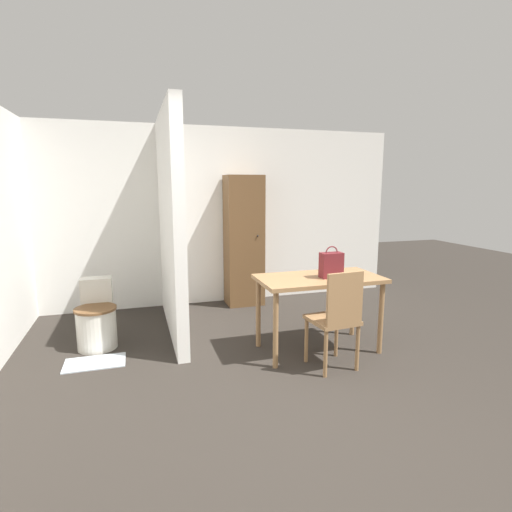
# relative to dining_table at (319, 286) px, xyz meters

# --- Properties ---
(ground_plane) EXTENTS (16.00, 16.00, 0.00)m
(ground_plane) POSITION_rel_dining_table_xyz_m (-0.72, -1.30, -0.69)
(ground_plane) COLOR #2D2823
(wall_back) EXTENTS (5.60, 0.12, 2.50)m
(wall_back) POSITION_rel_dining_table_xyz_m (-0.72, 2.11, 0.56)
(wall_back) COLOR white
(wall_back) RESTS_ON ground_plane
(partition_wall) EXTENTS (0.12, 1.98, 2.50)m
(partition_wall) POSITION_rel_dining_table_xyz_m (-1.37, 1.06, 0.56)
(partition_wall) COLOR white
(partition_wall) RESTS_ON ground_plane
(dining_table) EXTENTS (1.25, 0.66, 0.78)m
(dining_table) POSITION_rel_dining_table_xyz_m (0.00, 0.00, 0.00)
(dining_table) COLOR #997047
(dining_table) RESTS_ON ground_plane
(wooden_chair) EXTENTS (0.44, 0.44, 0.95)m
(wooden_chair) POSITION_rel_dining_table_xyz_m (-0.04, -0.46, -0.17)
(wooden_chair) COLOR #997047
(wooden_chair) RESTS_ON ground_plane
(toilet) EXTENTS (0.42, 0.57, 0.70)m
(toilet) POSITION_rel_dining_table_xyz_m (-2.20, 0.77, -0.40)
(toilet) COLOR silver
(toilet) RESTS_ON ground_plane
(handbag) EXTENTS (0.22, 0.12, 0.32)m
(handbag) POSITION_rel_dining_table_xyz_m (0.10, -0.06, 0.22)
(handbag) COLOR maroon
(handbag) RESTS_ON dining_table
(wooden_cabinet) EXTENTS (0.51, 0.43, 1.83)m
(wooden_cabinet) POSITION_rel_dining_table_xyz_m (-0.29, 1.83, 0.23)
(wooden_cabinet) COLOR brown
(wooden_cabinet) RESTS_ON ground_plane
(bath_mat) EXTENTS (0.56, 0.33, 0.01)m
(bath_mat) POSITION_rel_dining_table_xyz_m (-2.20, 0.33, -0.68)
(bath_mat) COLOR #B2BCC6
(bath_mat) RESTS_ON ground_plane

